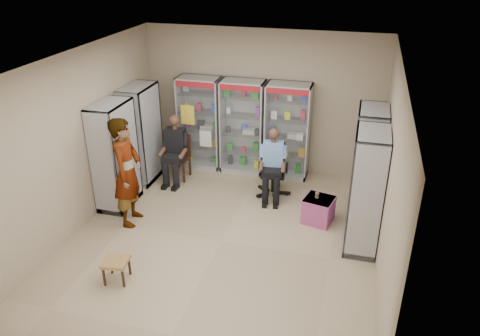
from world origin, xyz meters
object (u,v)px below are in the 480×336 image
(woven_stool_b, at_px, (117,270))
(standing_man, at_px, (127,172))
(cabinet_right_far, at_px, (367,163))
(woven_stool_a, at_px, (321,209))
(seated_shopkeeper, at_px, (273,165))
(cabinet_right_near, at_px, (366,192))
(wooden_chair, at_px, (178,158))
(pink_trunk, at_px, (318,210))
(cabinet_back_mid, at_px, (243,127))
(cabinet_back_right, at_px, (287,131))
(cabinet_back_left, at_px, (200,123))
(cabinet_left_far, at_px, (142,134))
(cabinet_left_near, at_px, (115,156))
(office_chair, at_px, (273,170))

(woven_stool_b, distance_m, standing_man, 1.81)
(cabinet_right_far, relative_size, woven_stool_a, 4.97)
(seated_shopkeeper, bearing_deg, standing_man, -151.99)
(cabinet_right_near, xyz_separation_m, seated_shopkeeper, (-1.73, 1.26, -0.34))
(seated_shopkeeper, distance_m, woven_stool_a, 1.29)
(cabinet_right_near, xyz_separation_m, woven_stool_b, (-3.42, -1.85, -0.82))
(seated_shopkeeper, distance_m, woven_stool_b, 3.57)
(wooden_chair, xyz_separation_m, seated_shopkeeper, (2.05, -0.24, 0.19))
(cabinet_right_near, relative_size, seated_shopkeeper, 1.51)
(standing_man, bearing_deg, pink_trunk, -81.82)
(woven_stool_b, relative_size, standing_man, 0.18)
(standing_man, bearing_deg, wooden_chair, -12.15)
(cabinet_back_mid, bearing_deg, cabinet_right_far, -23.65)
(cabinet_back_right, xyz_separation_m, seated_shopkeeper, (-0.10, -0.97, -0.34))
(standing_man, bearing_deg, woven_stool_b, -167.57)
(cabinet_back_mid, height_order, seated_shopkeeper, cabinet_back_mid)
(cabinet_back_right, height_order, woven_stool_b, cabinet_back_right)
(cabinet_back_left, relative_size, standing_man, 1.02)
(cabinet_right_far, xyz_separation_m, cabinet_left_far, (-4.46, 0.20, 0.00))
(cabinet_right_near, height_order, wooden_chair, cabinet_right_near)
(cabinet_left_near, bearing_deg, seated_shopkeeper, 111.25)
(cabinet_back_mid, bearing_deg, pink_trunk, -42.66)
(cabinet_back_left, height_order, cabinet_left_far, same)
(wooden_chair, relative_size, woven_stool_b, 2.64)
(cabinet_right_far, height_order, cabinet_left_near, same)
(wooden_chair, distance_m, office_chair, 2.06)
(cabinet_back_right, bearing_deg, cabinet_right_far, -34.73)
(cabinet_back_mid, relative_size, standing_man, 1.02)
(cabinet_left_far, bearing_deg, standing_man, 17.45)
(cabinet_right_far, xyz_separation_m, wooden_chair, (-3.78, 0.40, -0.53))
(office_chair, xyz_separation_m, standing_man, (-2.23, -1.62, 0.46))
(office_chair, bearing_deg, cabinet_left_far, 173.04)
(cabinet_back_right, distance_m, woven_stool_a, 2.01)
(seated_shopkeeper, bearing_deg, cabinet_right_far, -12.59)
(pink_trunk, relative_size, standing_man, 0.25)
(cabinet_right_near, height_order, woven_stool_b, cabinet_right_near)
(seated_shopkeeper, height_order, woven_stool_b, seated_shopkeeper)
(cabinet_left_far, height_order, seated_shopkeeper, cabinet_left_far)
(woven_stool_b, bearing_deg, woven_stool_a, 42.41)
(cabinet_back_left, distance_m, cabinet_back_right, 1.90)
(cabinet_left_near, distance_m, office_chair, 2.99)
(cabinet_left_far, xyz_separation_m, woven_stool_a, (3.76, -0.66, -0.80))
(cabinet_right_near, xyz_separation_m, cabinet_left_far, (-4.46, 1.30, 0.00))
(office_chair, distance_m, seated_shopkeeper, 0.15)
(cabinet_back_right, xyz_separation_m, woven_stool_b, (-1.79, -4.08, -0.82))
(cabinet_back_left, bearing_deg, standing_man, -99.48)
(wooden_chair, bearing_deg, cabinet_right_far, -6.04)
(woven_stool_b, bearing_deg, cabinet_right_near, 28.36)
(cabinet_right_far, distance_m, standing_man, 4.20)
(cabinet_back_right, height_order, cabinet_right_far, same)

